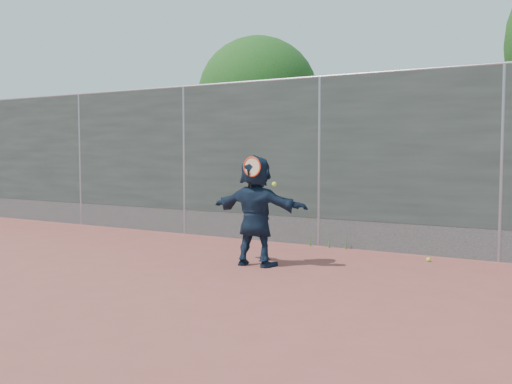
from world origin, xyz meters
The scene contains 7 objects.
ground centered at (0.00, 0.00, 0.00)m, with size 80.00×80.00×0.00m, color #9E4C42.
player centered at (-0.07, 1.39, 0.82)m, with size 1.52×0.48×1.64m, color #16253C.
ball_ground centered at (2.06, 2.97, 0.03)m, with size 0.07×0.07×0.07m, color #BFE733.
fence centered at (0.00, 3.50, 1.58)m, with size 20.00×0.06×3.03m.
swing_action centered at (0.00, 1.20, 1.42)m, with size 0.50×0.17×0.51m.
tree_left centered at (-2.85, 6.55, 2.94)m, with size 3.15×3.00×4.53m.
weed_clump centered at (0.29, 3.38, 0.13)m, with size 0.68×0.07×0.30m.
Camera 1 is at (4.14, -5.82, 1.67)m, focal length 40.00 mm.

